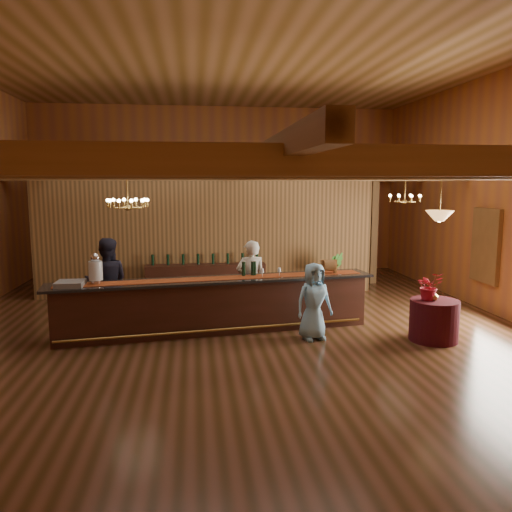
{
  "coord_description": "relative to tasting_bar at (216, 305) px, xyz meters",
  "views": [
    {
      "loc": [
        -0.86,
        -9.85,
        3.0
      ],
      "look_at": [
        0.46,
        0.67,
        1.45
      ],
      "focal_mm": 35.0,
      "sensor_mm": 36.0,
      "label": 1
    }
  ],
  "objects": [
    {
      "name": "floor",
      "position": [
        0.44,
        -0.04,
        -0.56
      ],
      "size": [
        14.0,
        14.0,
        0.0
      ],
      "primitive_type": "plane",
      "color": "brown",
      "rests_on": "ground"
    },
    {
      "name": "ceiling",
      "position": [
        0.44,
        -0.04,
        4.94
      ],
      "size": [
        14.0,
        14.0,
        0.0
      ],
      "primitive_type": "plane",
      "rotation": [
        3.14,
        0.0,
        0.0
      ],
      "color": "#A77447",
      "rests_on": "wall_back"
    },
    {
      "name": "wall_back",
      "position": [
        0.44,
        6.96,
        2.19
      ],
      "size": [
        12.0,
        0.1,
        5.5
      ],
      "primitive_type": "cube",
      "color": "#B56A30",
      "rests_on": "floor"
    },
    {
      "name": "wall_front",
      "position": [
        0.44,
        -7.04,
        2.19
      ],
      "size": [
        12.0,
        0.1,
        5.5
      ],
      "primitive_type": "cube",
      "color": "#B56A30",
      "rests_on": "floor"
    },
    {
      "name": "beam_grid",
      "position": [
        0.44,
        0.47,
        2.68
      ],
      "size": [
        11.9,
        13.9,
        0.39
      ],
      "color": "brown",
      "rests_on": "wall_left"
    },
    {
      "name": "support_posts",
      "position": [
        0.44,
        -0.54,
        1.04
      ],
      "size": [
        9.2,
        10.2,
        3.2
      ],
      "color": "brown",
      "rests_on": "floor"
    },
    {
      "name": "partition_wall",
      "position": [
        -0.06,
        3.46,
        0.99
      ],
      "size": [
        9.0,
        0.18,
        3.1
      ],
      "primitive_type": "cube",
      "color": "brown",
      "rests_on": "floor"
    },
    {
      "name": "window_right_back",
      "position": [
        6.39,
        0.96,
        0.99
      ],
      "size": [
        0.12,
        1.05,
        1.75
      ],
      "primitive_type": "cube",
      "color": "white",
      "rests_on": "wall_right"
    },
    {
      "name": "backroom_boxes",
      "position": [
        0.14,
        5.46,
        -0.03
      ],
      "size": [
        4.1,
        0.6,
        1.1
      ],
      "color": "#361711",
      "rests_on": "floor"
    },
    {
      "name": "tasting_bar",
      "position": [
        0.0,
        0.0,
        0.0
      ],
      "size": [
        6.63,
        1.68,
        1.11
      ],
      "rotation": [
        0.0,
        0.0,
        0.13
      ],
      "color": "#361711",
      "rests_on": "floor"
    },
    {
      "name": "beverage_dispenser",
      "position": [
        -2.29,
        -0.25,
        0.83
      ],
      "size": [
        0.26,
        0.26,
        0.6
      ],
      "color": "silver",
      "rests_on": "tasting_bar"
    },
    {
      "name": "glass_rack_tray",
      "position": [
        -2.73,
        -0.41,
        0.59
      ],
      "size": [
        0.5,
        0.5,
        0.1
      ],
      "primitive_type": "cube",
      "color": "gray",
      "rests_on": "tasting_bar"
    },
    {
      "name": "raffle_drum",
      "position": [
        2.41,
        0.27,
        0.72
      ],
      "size": [
        0.34,
        0.24,
        0.3
      ],
      "color": "brown",
      "rests_on": "tasting_bar"
    },
    {
      "name": "bar_bottle_0",
      "position": [
        0.58,
        0.21,
        0.69
      ],
      "size": [
        0.07,
        0.07,
        0.3
      ],
      "primitive_type": "cylinder",
      "color": "black",
      "rests_on": "tasting_bar"
    },
    {
      "name": "bar_bottle_1",
      "position": [
        0.78,
        0.23,
        0.69
      ],
      "size": [
        0.07,
        0.07,
        0.3
      ],
      "primitive_type": "cylinder",
      "color": "black",
      "rests_on": "tasting_bar"
    },
    {
      "name": "bar_bottle_2",
      "position": [
        0.81,
        0.24,
        0.69
      ],
      "size": [
        0.07,
        0.07,
        0.3
      ],
      "primitive_type": "cylinder",
      "color": "black",
      "rests_on": "tasting_bar"
    },
    {
      "name": "backbar_shelf",
      "position": [
        -0.13,
        3.18,
        -0.11
      ],
      "size": [
        3.17,
        0.67,
        0.88
      ],
      "primitive_type": "cube",
      "rotation": [
        0.0,
        0.0,
        0.06
      ],
      "color": "#361711",
      "rests_on": "floor"
    },
    {
      "name": "round_table",
      "position": [
        4.12,
        -1.1,
        -0.16
      ],
      "size": [
        0.92,
        0.92,
        0.79
      ],
      "primitive_type": "cylinder",
      "color": "#3A0713",
      "rests_on": "floor"
    },
    {
      "name": "chandelier_left",
      "position": [
        -1.71,
        0.24,
        2.06
      ],
      "size": [
        0.8,
        0.8,
        0.74
      ],
      "color": "#AB873E",
      "rests_on": "beam_grid"
    },
    {
      "name": "chandelier_right",
      "position": [
        4.77,
        1.95,
        2.09
      ],
      "size": [
        0.8,
        0.8,
        0.71
      ],
      "color": "#AB873E",
      "rests_on": "beam_grid"
    },
    {
      "name": "pendant_lamp",
      "position": [
        4.12,
        -1.1,
        1.85
      ],
      "size": [
        0.52,
        0.52,
        0.9
      ],
      "color": "#AB873E",
      "rests_on": "beam_grid"
    },
    {
      "name": "bartender",
      "position": [
        0.79,
        0.69,
        0.34
      ],
      "size": [
        0.68,
        0.47,
        1.79
      ],
      "primitive_type": "imported",
      "rotation": [
        0.0,
        0.0,
        3.21
      ],
      "color": "silver",
      "rests_on": "floor"
    },
    {
      "name": "staff_second",
      "position": [
        -2.26,
        0.74,
        0.38
      ],
      "size": [
        0.95,
        0.76,
        1.87
      ],
      "primitive_type": "imported",
      "rotation": [
        0.0,
        0.0,
        3.19
      ],
      "color": "#201F30",
      "rests_on": "floor"
    },
    {
      "name": "guest",
      "position": [
        1.85,
        -0.73,
        0.19
      ],
      "size": [
        0.82,
        0.63,
        1.5
      ],
      "primitive_type": "imported",
      "rotation": [
        0.0,
        0.0,
        0.23
      ],
      "color": "#85C2E8",
      "rests_on": "floor"
    },
    {
      "name": "floor_plant",
      "position": [
        3.15,
        2.68,
        0.05
      ],
      "size": [
        0.72,
        0.61,
        1.22
      ],
      "primitive_type": "imported",
      "rotation": [
        0.0,
        0.0,
        0.11
      ],
      "color": "#357326",
      "rests_on": "floor"
    },
    {
      "name": "table_flowers",
      "position": [
        4.0,
        -1.07,
        0.51
      ],
      "size": [
        0.53,
        0.47,
        0.54
      ],
      "primitive_type": "imported",
      "rotation": [
        0.0,
        0.0,
        0.11
      ],
      "color": "#A71423",
      "rests_on": "round_table"
    },
    {
      "name": "table_vase",
      "position": [
        4.07,
        -1.12,
        0.39
      ],
      "size": [
        0.16,
        0.16,
        0.31
      ],
      "primitive_type": "imported",
      "rotation": [
        0.0,
        0.0,
        0.04
      ],
      "color": "#AB873E",
      "rests_on": "round_table"
    }
  ]
}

